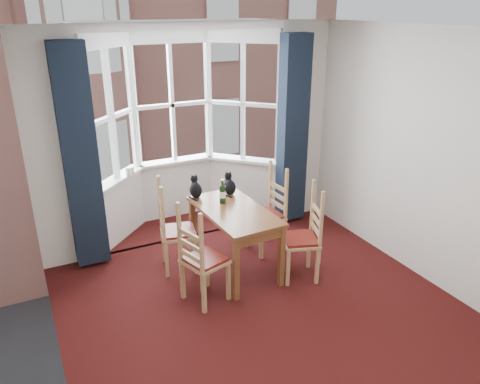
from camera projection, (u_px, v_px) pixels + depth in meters
floor at (278, 326)px, 4.68m from camera, size 4.50×4.50×0.00m
ceiling at (289, 31)px, 3.63m from camera, size 4.50×4.50×0.00m
wall_left at (42, 245)px, 3.33m from camera, size 0.00×4.50×4.50m
wall_right at (444, 165)px, 4.97m from camera, size 0.00×4.50×4.50m
wall_back_pier_left at (57, 154)px, 5.34m from camera, size 0.70×0.12×2.80m
wall_back_pier_right at (300, 123)px, 6.70m from camera, size 0.70×0.12×2.80m
bay_window at (179, 128)px, 6.44m from camera, size 2.76×0.94×2.80m
curtain_left at (81, 160)px, 5.30m from camera, size 0.38×0.22×2.60m
curtain_right at (293, 131)px, 6.47m from camera, size 0.38×0.22×2.60m
dining_table at (234, 218)px, 5.45m from camera, size 0.73×1.29×0.78m
chair_left_near at (198, 264)px, 4.88m from camera, size 0.51×0.52×0.92m
chair_left_far at (171, 233)px, 5.53m from camera, size 0.48×0.50×0.92m
chair_right_near at (308, 240)px, 5.37m from camera, size 0.51×0.53×0.92m
chair_right_far at (271, 215)px, 6.01m from camera, size 0.42×0.44×0.92m
cat_left at (196, 189)px, 5.73m from camera, size 0.17×0.22×0.28m
cat_right at (229, 186)px, 5.82m from camera, size 0.18×0.23×0.28m
wine_bottle at (223, 193)px, 5.54m from camera, size 0.08×0.08×0.30m
candle_tall at (128, 172)px, 6.16m from camera, size 0.06×0.06×0.12m
candle_short at (132, 171)px, 6.22m from camera, size 0.06×0.06×0.11m
street at (47, 137)px, 33.71m from camera, size 80.00×80.00×0.00m
tenement_building at (67, 48)px, 15.71m from camera, size 18.40×7.80×15.20m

